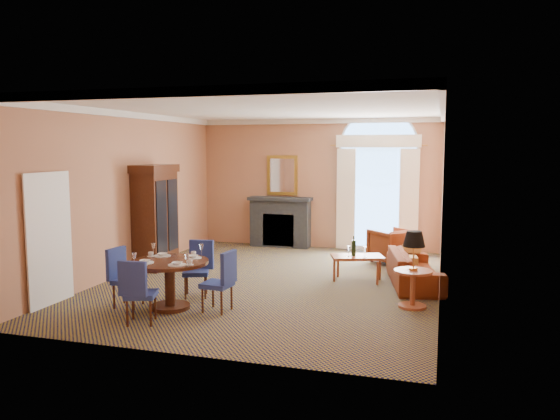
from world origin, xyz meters
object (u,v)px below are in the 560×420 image
(coffee_table, at_px, (357,257))
(side_table, at_px, (413,260))
(dining_table, at_px, (170,273))
(armchair, at_px, (392,246))
(armoire, at_px, (155,218))
(sofa, at_px, (414,269))

(coffee_table, height_order, side_table, side_table)
(dining_table, relative_size, armchair, 1.48)
(armoire, relative_size, sofa, 1.05)
(sofa, distance_m, coffee_table, 1.06)
(coffee_table, distance_m, side_table, 1.86)
(sofa, bearing_deg, armoire, 79.02)
(coffee_table, bearing_deg, side_table, -72.35)
(armoire, height_order, side_table, armoire)
(dining_table, bearing_deg, armoire, 123.29)
(armchair, xyz_separation_m, coffee_table, (-0.48, -1.83, 0.08))
(armoire, distance_m, coffee_table, 4.26)
(coffee_table, relative_size, side_table, 0.90)
(side_table, bearing_deg, coffee_table, 126.91)
(armchair, height_order, side_table, side_table)
(dining_table, height_order, armchair, dining_table)
(armoire, height_order, coffee_table, armoire)
(sofa, relative_size, side_table, 1.72)
(armoire, distance_m, sofa, 5.32)
(dining_table, bearing_deg, armchair, 55.92)
(sofa, xyz_separation_m, armchair, (-0.57, 1.82, 0.07))
(dining_table, xyz_separation_m, armchair, (3.00, 4.44, -0.19))
(sofa, bearing_deg, side_table, 170.57)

